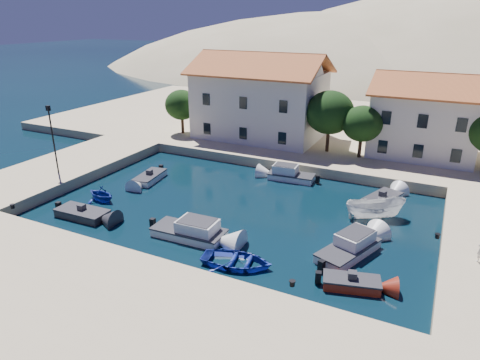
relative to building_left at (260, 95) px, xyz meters
name	(u,v)px	position (x,y,z in m)	size (l,w,h in m)	color
ground	(163,272)	(6.00, -28.00, -5.94)	(400.00, 400.00, 0.00)	black
quay_south	(89,325)	(6.00, -34.00, -5.44)	(52.00, 12.00, 1.00)	tan
quay_west	(65,169)	(-13.00, -18.00, -5.44)	(8.00, 20.00, 1.00)	tan
quay_north	(345,129)	(8.00, 10.00, -5.44)	(80.00, 36.00, 1.00)	tan
hills	(467,149)	(26.64, 95.62, -29.34)	(254.00, 176.00, 99.00)	tan
building_left	(260,95)	(0.00, 0.00, 0.00)	(14.70, 9.45, 9.70)	beige
building_mid	(426,114)	(18.00, 1.00, -0.71)	(10.50, 8.40, 8.30)	beige
trees	(344,117)	(10.51, -2.54, -1.10)	(37.30, 5.30, 6.45)	#382314
lamppost	(52,133)	(-11.50, -20.00, -1.18)	(0.35, 0.25, 6.22)	black
bollards	(233,238)	(8.80, -24.13, -4.79)	(29.36, 9.56, 0.30)	black
motorboat_grey_sw	(82,213)	(-4.10, -24.49, -5.64)	(4.24, 1.98, 1.25)	#2F2E33
cabin_cruiser_south	(189,231)	(5.02, -23.51, -5.46)	(5.28, 2.40, 1.60)	white
rowboat_south	(237,265)	(9.69, -25.30, -5.94)	(3.21, 4.50, 0.93)	navy
motorboat_red_se	(351,283)	(16.64, -24.48, -5.64)	(3.49, 2.23, 1.25)	maroon
cabin_cruiser_east	(349,248)	(15.65, -20.96, -5.46)	(3.60, 5.35, 1.60)	white
boat_east	(374,218)	(16.20, -14.62, -5.94)	(1.73, 4.61, 1.78)	white
motorboat_white_ne	(382,199)	(16.24, -11.42, -5.64)	(3.08, 4.33, 1.25)	white
rowboat_west	(102,200)	(-5.09, -21.39, -5.94)	(2.43, 2.82, 1.49)	navy
motorboat_white_west	(150,177)	(-4.29, -15.83, -5.64)	(2.23, 4.05, 1.25)	white
cabin_cruiser_north	(291,175)	(7.64, -9.75, -5.46)	(4.44, 2.13, 1.60)	white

